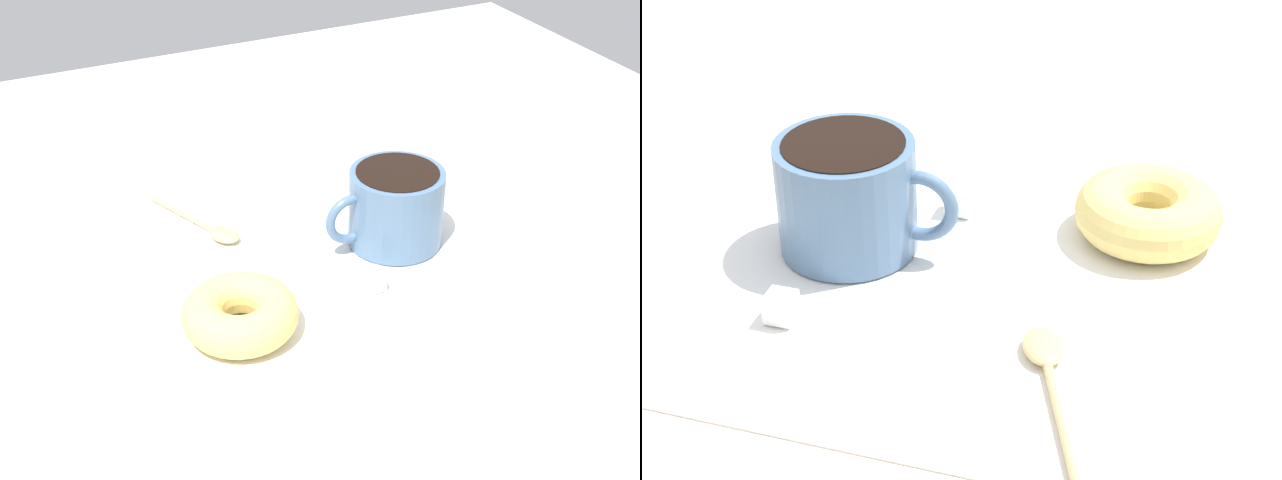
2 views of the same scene
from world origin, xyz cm
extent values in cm
cube|color=beige|center=(0.00, 0.00, -1.00)|extent=(120.00, 120.00, 2.00)
cube|color=white|center=(0.46, -1.44, 0.15)|extent=(35.80, 35.80, 0.30)
cylinder|color=slate|center=(-7.45, -1.10, 4.06)|extent=(9.13, 9.13, 7.51)
cylinder|color=black|center=(-7.45, -1.10, 7.61)|extent=(7.93, 7.93, 0.60)
torus|color=slate|center=(-2.46, -1.00, 4.06)|extent=(5.12, 1.00, 5.11)
torus|color=#E5C66B|center=(11.32, 5.76, 2.11)|extent=(9.88, 9.88, 3.62)
ellipsoid|color=#D8B772|center=(7.48, -8.62, 0.75)|extent=(3.56, 4.23, 0.90)
cylinder|color=#D8B772|center=(9.78, -14.39, 0.58)|extent=(4.35, 9.82, 0.56)
cube|color=white|center=(-8.32, -9.95, 1.17)|extent=(1.74, 1.74, 1.74)
cube|color=white|center=(-1.65, 5.14, 1.22)|extent=(1.84, 1.84, 1.84)
camera|label=1|loc=(30.99, 62.11, 47.24)|focal=50.00mm
camera|label=2|loc=(16.78, -56.35, 39.02)|focal=60.00mm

